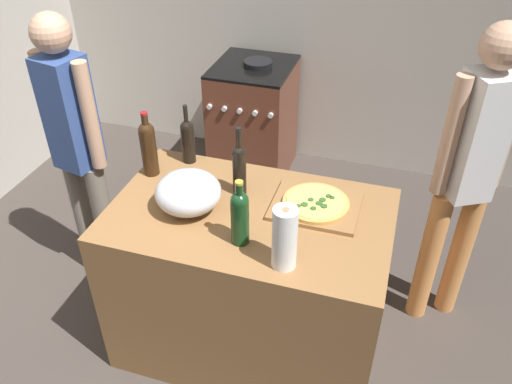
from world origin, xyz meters
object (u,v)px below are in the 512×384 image
at_px(paper_towel_roll, 285,238).
at_px(person_in_stripes, 76,144).
at_px(mixing_bowl, 188,192).
at_px(wine_bottle_dark, 188,139).
at_px(wine_bottle_green, 239,167).
at_px(wine_bottle_amber, 148,146).
at_px(pizza, 316,203).
at_px(stove, 253,120).
at_px(wine_bottle_clear, 240,215).
at_px(person_in_red, 468,171).

xyz_separation_m(paper_towel_roll, person_in_stripes, (-1.29, 0.52, -0.09)).
bearing_deg(mixing_bowl, wine_bottle_dark, 113.25).
distance_m(mixing_bowl, paper_towel_roll, 0.56).
bearing_deg(wine_bottle_green, wine_bottle_amber, 176.49).
bearing_deg(person_in_stripes, pizza, -4.60).
bearing_deg(wine_bottle_green, person_in_stripes, 174.36).
relative_size(pizza, paper_towel_roll, 1.09).
xyz_separation_m(pizza, wine_bottle_dark, (-0.72, 0.21, 0.10)).
relative_size(wine_bottle_green, stove, 0.38).
bearing_deg(wine_bottle_amber, mixing_bowl, -35.91).
bearing_deg(wine_bottle_clear, wine_bottle_dark, 131.08).
bearing_deg(wine_bottle_amber, paper_towel_roll, -29.00).
relative_size(wine_bottle_amber, wine_bottle_clear, 1.11).
height_order(mixing_bowl, stove, mixing_bowl).
distance_m(person_in_stripes, person_in_red, 2.01).
bearing_deg(wine_bottle_clear, paper_towel_roll, -21.56).
height_order(wine_bottle_dark, person_in_stripes, person_in_stripes).
distance_m(wine_bottle_clear, person_in_red, 1.17).
bearing_deg(pizza, mixing_bowl, -162.41).
bearing_deg(wine_bottle_dark, person_in_stripes, -170.73).
xyz_separation_m(wine_bottle_clear, wine_bottle_green, (-0.12, 0.34, 0.01)).
xyz_separation_m(wine_bottle_dark, person_in_red, (1.38, 0.19, -0.04)).
relative_size(mixing_bowl, wine_bottle_amber, 0.88).
distance_m(mixing_bowl, wine_bottle_green, 0.27).
xyz_separation_m(mixing_bowl, person_in_stripes, (-0.78, 0.28, -0.04)).
height_order(pizza, mixing_bowl, mixing_bowl).
distance_m(mixing_bowl, person_in_stripes, 0.83).
distance_m(wine_bottle_amber, wine_bottle_dark, 0.22).
xyz_separation_m(mixing_bowl, paper_towel_roll, (0.51, -0.23, 0.05)).
height_order(pizza, person_in_stripes, person_in_stripes).
distance_m(paper_towel_roll, stove, 2.14).
bearing_deg(stove, wine_bottle_clear, -74.10).
relative_size(pizza, person_in_red, 0.18).
bearing_deg(stove, person_in_red, -37.98).
xyz_separation_m(pizza, stove, (-0.78, 1.52, -0.46)).
bearing_deg(stove, person_in_stripes, -111.16).
bearing_deg(wine_bottle_amber, stove, 87.12).
bearing_deg(wine_bottle_dark, stove, 92.74).
bearing_deg(wine_bottle_clear, stove, 105.90).
height_order(wine_bottle_dark, wine_bottle_green, wine_bottle_green).
height_order(mixing_bowl, wine_bottle_amber, wine_bottle_amber).
distance_m(wine_bottle_dark, person_in_stripes, 0.62).
xyz_separation_m(wine_bottle_amber, wine_bottle_clear, (0.60, -0.37, -0.02)).
bearing_deg(wine_bottle_clear, pizza, 51.46).
bearing_deg(person_in_red, mixing_bowl, -154.98).
distance_m(wine_bottle_green, person_in_stripes, 0.97).
distance_m(stove, person_in_red, 1.91).
bearing_deg(person_in_stripes, paper_towel_roll, -21.84).
xyz_separation_m(paper_towel_roll, wine_bottle_clear, (-0.21, 0.08, 0.00)).
bearing_deg(paper_towel_roll, mixing_bowl, 155.59).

